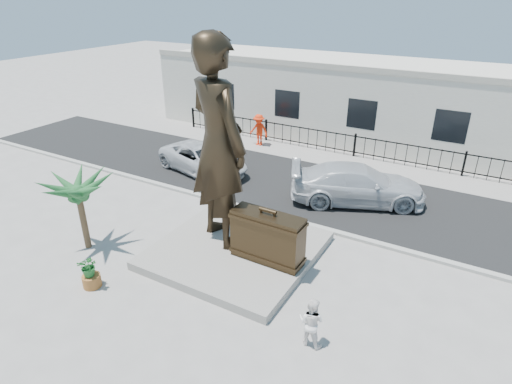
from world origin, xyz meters
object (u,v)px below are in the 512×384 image
suitcase (267,237)px  tourist (311,322)px  car_white (203,159)px  statue (218,144)px

suitcase → tourist: 3.57m
suitcase → car_white: bearing=141.1°
suitcase → statue: bearing=169.3°
statue → tourist: size_ratio=4.96×
suitcase → tourist: (2.59, -2.42, -0.43)m
statue → car_white: (-4.60, 5.13, -3.11)m
suitcase → car_white: 8.70m
statue → suitcase: (2.08, -0.42, -2.67)m
statue → tourist: bearing=173.5°
tourist → car_white: (-9.27, 7.98, -0.01)m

